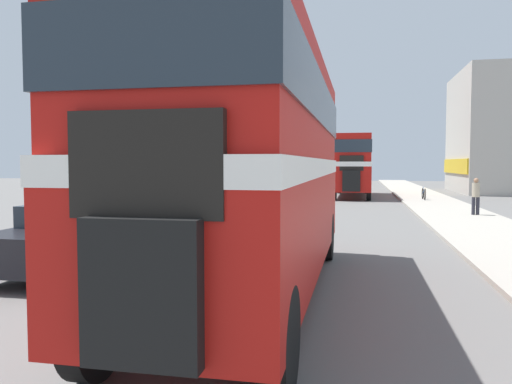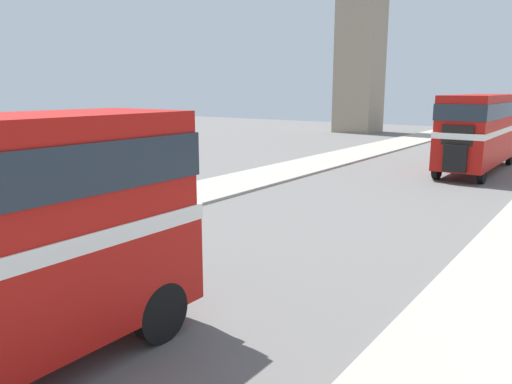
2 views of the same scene
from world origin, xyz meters
name	(u,v)px [view 1 (image 1 of 2)]	position (x,y,z in m)	size (l,w,h in m)	color
ground_plane	(241,275)	(0.00, 0.00, 0.00)	(120.00, 120.00, 0.00)	slate
double_decker_bus	(256,155)	(0.66, -1.58, 2.52)	(2.38, 9.61, 4.21)	#B2140F
bus_distant	(353,161)	(1.96, 26.23, 2.56)	(2.49, 9.85, 4.28)	#B2140F
car_parked_near	(75,235)	(-3.76, -0.19, 0.77)	(1.72, 4.63, 1.49)	black
pedestrian_walking	(476,194)	(7.47, 13.09, 1.03)	(0.33, 0.33, 1.62)	#282833
bicycle_on_pavement	(424,194)	(6.41, 22.35, 0.48)	(0.05, 1.76, 0.78)	black
church_tower	(212,31)	(-14.66, 46.83, 17.93)	(4.37, 4.37, 35.04)	gray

